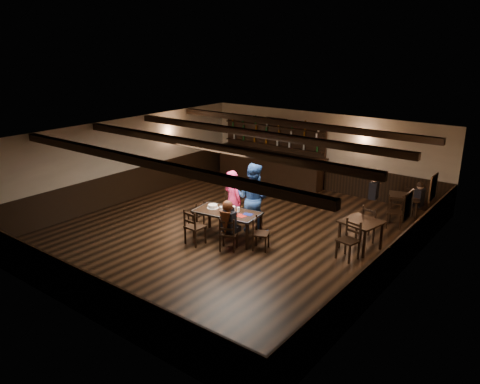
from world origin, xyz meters
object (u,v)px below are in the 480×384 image
Objects in this scene: chair_near_right at (228,232)px; cake at (213,206)px; woman_pink at (233,200)px; bar_counter at (270,162)px; chair_near_left at (193,225)px; man_blue at (253,198)px; dining_table at (227,214)px.

cake is at bearing 148.89° from chair_near_right.
cake is at bearing 87.66° from woman_pink.
bar_counter is at bearing -58.12° from woman_pink.
chair_near_left is 0.98m from chair_near_right.
chair_near_right is at bearing -31.11° from cake.
bar_counter is at bearing 107.23° from cake.
man_blue is at bearing 47.71° from cake.
cake is (-0.74, -0.81, -0.18)m from man_blue.
chair_near_left is 0.57× the size of woman_pink.
chair_near_left is 1.86m from man_blue.
chair_near_left is 6.24m from bar_counter.
dining_table is 1.10× the size of woman_pink.
bar_counter is at bearing 114.31° from chair_near_right.
man_blue reaches higher than chair_near_right.
chair_near_left is 0.89m from cake.
chair_near_left is at bearing 57.54° from man_blue.
dining_table is at bearing 61.87° from man_blue.
dining_table is 2.08× the size of chair_near_right.
chair_near_left is at bearing -86.40° from cake.
chair_near_right is 6.32m from bar_counter.
cake is at bearing -72.77° from bar_counter.
chair_near_right is (0.52, -0.62, -0.16)m from dining_table.
cake is at bearing 93.60° from chair_near_left.
cake is (-1.00, 0.61, 0.28)m from chair_near_right.
woman_pink is 0.62m from man_blue.
dining_table is 0.89m from man_blue.
chair_near_left is 1.07× the size of chair_near_right.
man_blue reaches higher than woman_pink.
chair_near_right is 1.20m from cake.
woman_pink reaches higher than chair_near_left.
man_blue reaches higher than cake.
man_blue is at bearing 100.44° from chair_near_right.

